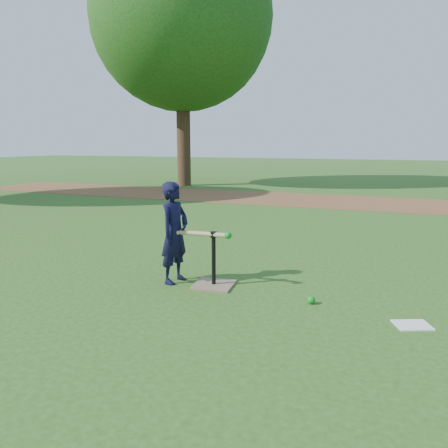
% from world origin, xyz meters
% --- Properties ---
extents(ground, '(80.00, 80.00, 0.00)m').
position_xyz_m(ground, '(0.00, 0.00, 0.00)').
color(ground, '#285116').
rests_on(ground, ground).
extents(dirt_strip, '(24.00, 3.00, 0.01)m').
position_xyz_m(dirt_strip, '(0.00, 7.50, 0.01)').
color(dirt_strip, brown).
rests_on(dirt_strip, ground).
extents(child, '(0.32, 0.45, 1.15)m').
position_xyz_m(child, '(-0.73, -0.33, 0.57)').
color(child, black).
rests_on(child, ground).
extents(wiffle_ball_ground, '(0.08, 0.08, 0.08)m').
position_xyz_m(wiffle_ball_ground, '(0.86, -0.43, 0.04)').
color(wiffle_ball_ground, '#0D931B').
rests_on(wiffle_ball_ground, ground).
extents(clipboard, '(0.37, 0.33, 0.01)m').
position_xyz_m(clipboard, '(1.78, -0.63, 0.01)').
color(clipboard, white).
rests_on(clipboard, ground).
extents(batting_tee, '(0.48, 0.48, 0.61)m').
position_xyz_m(batting_tee, '(-0.26, -0.29, 0.11)').
color(batting_tee, '#836B53').
rests_on(batting_tee, ground).
extents(swing_action, '(0.68, 0.11, 0.08)m').
position_xyz_m(swing_action, '(-0.35, -0.32, 0.59)').
color(swing_action, tan).
rests_on(swing_action, ground).
extents(tree_left, '(6.40, 6.40, 9.08)m').
position_xyz_m(tree_left, '(-6.00, 10.00, 5.87)').
color(tree_left, '#382316').
rests_on(tree_left, ground).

